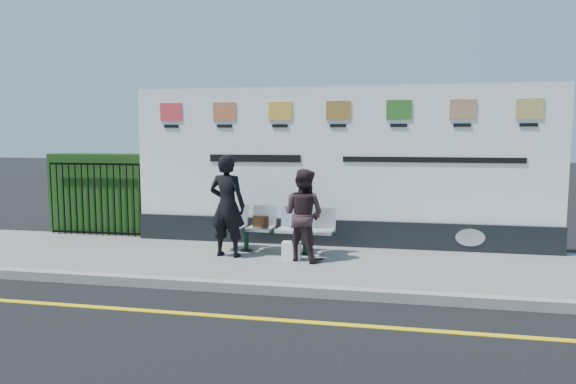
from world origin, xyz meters
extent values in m
plane|color=black|center=(0.00, 0.00, 0.00)|extent=(80.00, 80.00, 0.00)
cube|color=slate|center=(0.00, 2.50, 0.06)|extent=(14.00, 3.00, 0.12)
cube|color=gray|center=(0.00, 1.00, 0.07)|extent=(14.00, 0.18, 0.14)
cube|color=yellow|center=(0.00, 0.00, 0.00)|extent=(14.00, 0.10, 0.01)
cube|color=black|center=(0.50, 3.85, 0.37)|extent=(8.00, 0.30, 0.50)
cube|color=white|center=(0.50, 3.85, 1.87)|extent=(8.00, 0.14, 2.50)
cube|color=#1E4514|center=(-4.58, 4.30, 0.97)|extent=(2.35, 0.70, 1.70)
imported|color=black|center=(-1.27, 2.56, 1.00)|extent=(0.69, 0.50, 1.77)
imported|color=#312024|center=(0.06, 2.55, 0.89)|extent=(0.92, 0.83, 1.54)
cube|color=black|center=(-0.80, 3.01, 0.68)|extent=(0.29, 0.19, 0.21)
cube|color=white|center=(-0.14, 2.53, 0.27)|extent=(0.30, 0.18, 0.30)
camera|label=1|loc=(1.45, -5.80, 2.20)|focal=32.00mm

